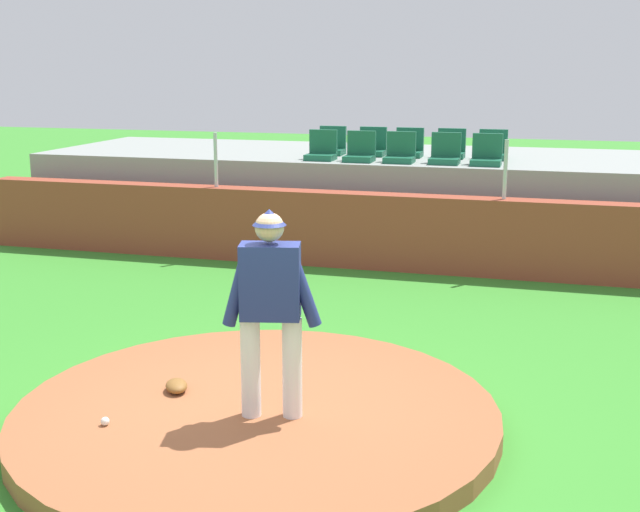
{
  "coord_description": "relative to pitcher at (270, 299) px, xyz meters",
  "views": [
    {
      "loc": [
        2.4,
        -6.45,
        3.16
      ],
      "look_at": [
        0.0,
        2.1,
        1.08
      ],
      "focal_mm": 46.32,
      "sensor_mm": 36.0,
      "label": 1
    }
  ],
  "objects": [
    {
      "name": "fielding_glove",
      "position": [
        -1.03,
        0.27,
        -1.0
      ],
      "size": [
        0.32,
        0.36,
        0.11
      ],
      "primitive_type": "ellipsoid",
      "rotation": [
        0.0,
        0.0,
        5.24
      ],
      "color": "brown",
      "rests_on": "pitchers_mound"
    },
    {
      "name": "stadium_chair_3",
      "position": [
        0.52,
        7.26,
        0.48
      ],
      "size": [
        0.48,
        0.44,
        0.5
      ],
      "rotation": [
        0.0,
        0.0,
        3.14
      ],
      "color": "#195D41",
      "rests_on": "bleacher_platform"
    },
    {
      "name": "bleacher_platform",
      "position": [
        -0.2,
        8.55,
        -0.46
      ],
      "size": [
        13.46,
        3.69,
        1.56
      ],
      "primitive_type": "cube",
      "color": "gray",
      "rests_on": "ground_plane"
    },
    {
      "name": "brick_barrier",
      "position": [
        -0.2,
        6.16,
        -0.64
      ],
      "size": [
        13.94,
        0.4,
        1.19
      ],
      "primitive_type": "cube",
      "color": "brown",
      "rests_on": "ground_plane"
    },
    {
      "name": "stadium_chair_7",
      "position": [
        -0.22,
        8.11,
        0.48
      ],
      "size": [
        0.48,
        0.44,
        0.5
      ],
      "rotation": [
        0.0,
        0.0,
        3.14
      ],
      "color": "#195D41",
      "rests_on": "bleacher_platform"
    },
    {
      "name": "stadium_chair_6",
      "position": [
        -0.88,
        8.12,
        0.48
      ],
      "size": [
        0.48,
        0.44,
        0.5
      ],
      "rotation": [
        0.0,
        0.0,
        3.14
      ],
      "color": "#195D41",
      "rests_on": "bleacher_platform"
    },
    {
      "name": "stadium_chair_9",
      "position": [
        1.22,
        8.12,
        0.48
      ],
      "size": [
        0.48,
        0.44,
        0.5
      ],
      "rotation": [
        0.0,
        0.0,
        3.14
      ],
      "color": "#195D41",
      "rests_on": "bleacher_platform"
    },
    {
      "name": "stadium_chair_2",
      "position": [
        -0.22,
        7.23,
        0.48
      ],
      "size": [
        0.48,
        0.44,
        0.5
      ],
      "rotation": [
        0.0,
        0.0,
        3.14
      ],
      "color": "#195D41",
      "rests_on": "bleacher_platform"
    },
    {
      "name": "pitchers_mound",
      "position": [
        -0.2,
        0.15,
        -1.15
      ],
      "size": [
        4.32,
        4.32,
        0.18
      ],
      "primitive_type": "cylinder",
      "color": "#965735",
      "rests_on": "ground_plane"
    },
    {
      "name": "stadium_chair_4",
      "position": [
        1.19,
        7.23,
        0.48
      ],
      "size": [
        0.48,
        0.44,
        0.5
      ],
      "rotation": [
        0.0,
        0.0,
        3.14
      ],
      "color": "#195D41",
      "rests_on": "bleacher_platform"
    },
    {
      "name": "pitcher",
      "position": [
        0.0,
        0.0,
        0.0
      ],
      "size": [
        0.85,
        0.37,
        1.82
      ],
      "rotation": [
        0.0,
        0.0,
        0.23
      ],
      "color": "white",
      "rests_on": "pitchers_mound"
    },
    {
      "name": "baseball",
      "position": [
        -1.29,
        -0.57,
        -1.02
      ],
      "size": [
        0.07,
        0.07,
        0.07
      ],
      "primitive_type": "sphere",
      "color": "white",
      "rests_on": "pitchers_mound"
    },
    {
      "name": "stadium_chair_0",
      "position": [
        -1.57,
        7.25,
        0.48
      ],
      "size": [
        0.48,
        0.44,
        0.5
      ],
      "rotation": [
        0.0,
        0.0,
        3.14
      ],
      "color": "#195D41",
      "rests_on": "bleacher_platform"
    },
    {
      "name": "fence_post_left",
      "position": [
        -3.06,
        6.16,
        0.39
      ],
      "size": [
        0.06,
        0.06,
        0.88
      ],
      "primitive_type": "cylinder",
      "color": "silver",
      "rests_on": "brick_barrier"
    },
    {
      "name": "ground_plane",
      "position": [
        -0.2,
        0.15,
        -1.24
      ],
      "size": [
        60.0,
        60.0,
        0.0
      ],
      "primitive_type": "plane",
      "color": "#36872A"
    },
    {
      "name": "stadium_chair_5",
      "position": [
        -1.63,
        8.11,
        0.48
      ],
      "size": [
        0.48,
        0.44,
        0.5
      ],
      "rotation": [
        0.0,
        0.0,
        3.14
      ],
      "color": "#195D41",
      "rests_on": "bleacher_platform"
    },
    {
      "name": "stadium_chair_8",
      "position": [
        0.51,
        8.14,
        0.48
      ],
      "size": [
        0.48,
        0.44,
        0.5
      ],
      "rotation": [
        0.0,
        0.0,
        3.14
      ],
      "color": "#195D41",
      "rests_on": "bleacher_platform"
    },
    {
      "name": "stadium_chair_1",
      "position": [
        -0.89,
        7.2,
        0.48
      ],
      "size": [
        0.48,
        0.44,
        0.5
      ],
      "rotation": [
        0.0,
        0.0,
        3.14
      ],
      "color": "#195D41",
      "rests_on": "bleacher_platform"
    },
    {
      "name": "fence_post_right",
      "position": [
        1.56,
        6.16,
        0.39
      ],
      "size": [
        0.06,
        0.06,
        0.88
      ],
      "primitive_type": "cylinder",
      "color": "silver",
      "rests_on": "brick_barrier"
    }
  ]
}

